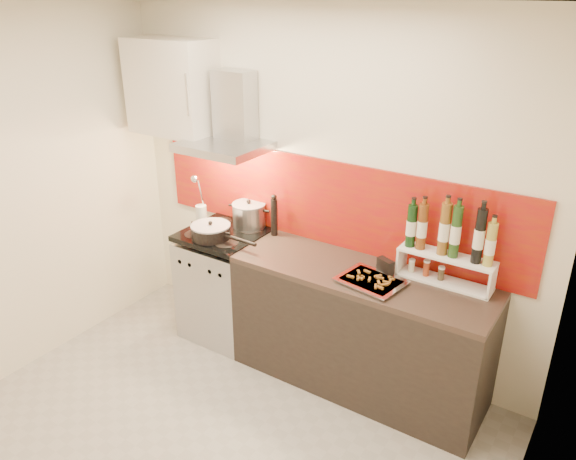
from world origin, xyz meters
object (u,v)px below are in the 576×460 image
Objects in this scene: saute_pan at (211,231)px; counter at (359,329)px; pepper_mill at (274,216)px; range_stove at (226,285)px; baking_tray at (371,281)px; stock_pot at (249,215)px.

counter is at bearing 6.50° from saute_pan.
range_stove is at bearing -150.90° from pepper_mill.
range_stove is 0.74m from pepper_mill.
counter is 3.99× the size of baking_tray.
pepper_mill is at bearing 29.10° from range_stove.
stock_pot is 0.25m from pepper_mill.
pepper_mill is at bearing 42.89° from saute_pan.
saute_pan is 1.29× the size of baking_tray.
saute_pan is 1.76× the size of pepper_mill.
range_stove is 0.61m from stock_pot.
range_stove is at bearing 176.18° from baking_tray.
baking_tray reaches higher than range_stove.
baking_tray is (1.21, -0.29, -0.09)m from stock_pot.
baking_tray is (1.31, 0.04, -0.05)m from saute_pan.
pepper_mill is (0.35, 0.33, 0.10)m from saute_pan.
pepper_mill reaches higher than stock_pot.
stock_pot is at bearing 63.63° from range_stove.
stock_pot is at bearing 177.85° from pepper_mill.
saute_pan is at bearing -90.81° from range_stove.
range_stove is 0.54m from saute_pan.
saute_pan reaches higher than baking_tray.
saute_pan is (-0.10, -0.34, -0.04)m from stock_pot.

